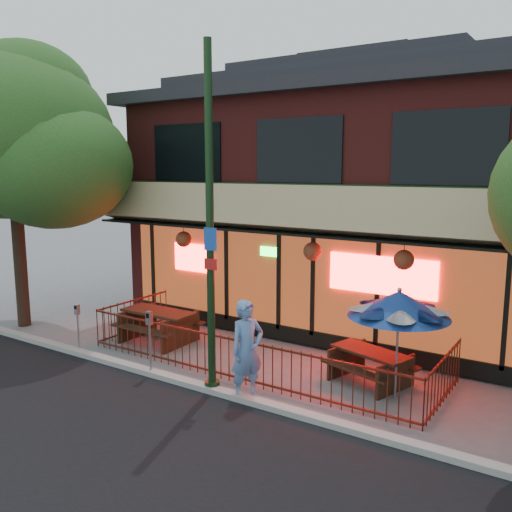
{
  "coord_description": "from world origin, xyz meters",
  "views": [
    {
      "loc": [
        6.61,
        -8.85,
        4.59
      ],
      "look_at": [
        -0.48,
        2.0,
        2.46
      ],
      "focal_mm": 38.0,
      "sensor_mm": 36.0,
      "label": 1
    }
  ],
  "objects": [
    {
      "name": "parking_meter_far",
      "position": [
        -4.2,
        -0.4,
        0.84
      ],
      "size": [
        0.13,
        0.11,
        1.25
      ],
      "color": "#A1A5A9",
      "rests_on": "ground"
    },
    {
      "name": "picnic_table_left",
      "position": [
        -3.13,
        1.34,
        0.56
      ],
      "size": [
        2.01,
        1.55,
        0.85
      ],
      "color": "#392414",
      "rests_on": "ground"
    },
    {
      "name": "street_light",
      "position": [
        0.0,
        -0.4,
        3.15
      ],
      "size": [
        0.43,
        0.32,
        7.0
      ],
      "color": "black",
      "rests_on": "ground"
    },
    {
      "name": "curb",
      "position": [
        0.0,
        -0.5,
        0.06
      ],
      "size": [
        80.0,
        0.25,
        0.12
      ],
      "primitive_type": "cube",
      "color": "#999993",
      "rests_on": "ground"
    },
    {
      "name": "parking_meter_near",
      "position": [
        -1.67,
        -0.48,
        0.99
      ],
      "size": [
        0.13,
        0.12,
        1.46
      ],
      "color": "gray",
      "rests_on": "ground"
    },
    {
      "name": "street_tree_left",
      "position": [
        -7.46,
        0.39,
        5.67
      ],
      "size": [
        5.6,
        5.6,
        8.05
      ],
      "color": "#2E1F17",
      "rests_on": "ground"
    },
    {
      "name": "pedestrian",
      "position": [
        0.85,
        -0.35,
        1.01
      ],
      "size": [
        0.73,
        0.87,
        2.03
      ],
      "primitive_type": "imported",
      "rotation": [
        0.0,
        0.0,
        1.18
      ],
      "color": "#5E86BD",
      "rests_on": "ground"
    },
    {
      "name": "picnic_table_right",
      "position": [
        2.61,
        1.76,
        0.48
      ],
      "size": [
        2.01,
        1.74,
        0.73
      ],
      "color": "#362013",
      "rests_on": "ground"
    },
    {
      "name": "ground",
      "position": [
        0.0,
        0.0,
        0.0
      ],
      "size": [
        80.0,
        80.0,
        0.0
      ],
      "primitive_type": "plane",
      "color": "gray",
      "rests_on": "ground"
    },
    {
      "name": "restaurant_building",
      "position": [
        0.0,
        7.11,
        4.13
      ],
      "size": [
        12.96,
        9.49,
        8.05
      ],
      "color": "maroon",
      "rests_on": "ground"
    },
    {
      "name": "patio_fence",
      "position": [
        0.0,
        0.5,
        0.63
      ],
      "size": [
        8.44,
        2.62,
        1.0
      ],
      "color": "#4C1B10",
      "rests_on": "ground"
    },
    {
      "name": "patio_umbrella",
      "position": [
        3.33,
        1.29,
        1.95
      ],
      "size": [
        1.99,
        2.0,
        2.28
      ],
      "color": "gray",
      "rests_on": "ground"
    }
  ]
}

